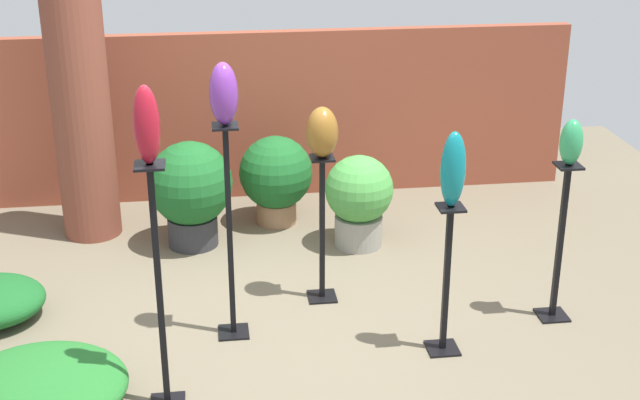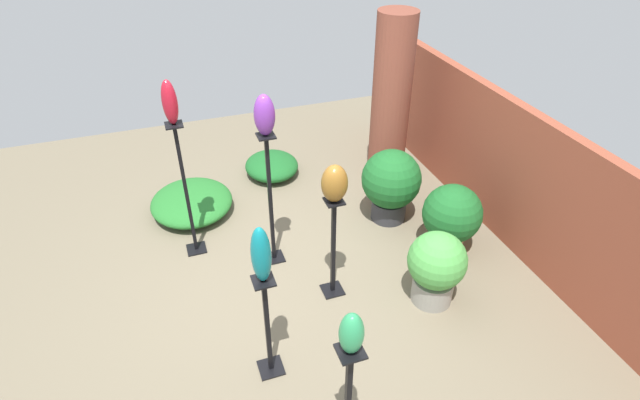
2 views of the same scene
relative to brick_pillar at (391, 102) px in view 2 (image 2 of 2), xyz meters
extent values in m
plane|color=#6B604C|center=(1.46, -1.75, -1.06)|extent=(8.00, 8.00, 0.00)
cube|color=brown|center=(1.46, 0.70, -0.31)|extent=(5.60, 0.12, 1.50)
cylinder|color=brown|center=(0.00, 0.00, 0.00)|extent=(0.46, 0.46, 2.12)
cube|color=black|center=(1.73, -1.38, -1.05)|extent=(0.20, 0.20, 0.01)
cube|color=black|center=(1.73, -1.38, -0.53)|extent=(0.04, 0.04, 1.07)
cube|color=black|center=(1.73, -1.38, 0.00)|extent=(0.16, 0.16, 0.02)
cube|color=black|center=(2.40, -2.17, -1.05)|extent=(0.20, 0.20, 0.01)
cube|color=black|center=(2.40, -2.17, -0.56)|extent=(0.04, 0.04, 1.00)
cube|color=black|center=(2.40, -2.17, -0.07)|extent=(0.16, 0.16, 0.01)
cube|color=black|center=(0.67, -2.54, -1.05)|extent=(0.20, 0.20, 0.01)
cube|color=black|center=(0.67, -2.54, -0.32)|extent=(0.04, 0.04, 1.48)
cube|color=black|center=(0.67, -2.54, 0.41)|extent=(0.16, 0.16, 0.02)
cube|color=black|center=(3.26, -1.85, 0.04)|extent=(0.16, 0.16, 0.02)
cube|color=black|center=(1.08, -1.79, -1.05)|extent=(0.20, 0.20, 0.01)
cube|color=black|center=(1.08, -1.79, -0.34)|extent=(0.04, 0.04, 1.44)
cube|color=black|center=(1.08, -1.79, 0.38)|extent=(0.16, 0.16, 0.02)
ellipsoid|color=brown|center=(1.73, -1.38, 0.18)|extent=(0.21, 0.23, 0.35)
ellipsoid|color=#0F727A|center=(2.40, -2.17, 0.17)|extent=(0.15, 0.14, 0.47)
ellipsoid|color=maroon|center=(0.67, -2.54, 0.63)|extent=(0.14, 0.14, 0.42)
ellipsoid|color=#2D9356|center=(3.26, -1.85, 0.20)|extent=(0.15, 0.15, 0.30)
ellipsoid|color=#6B2D8C|center=(1.08, -1.79, 0.58)|extent=(0.17, 0.19, 0.39)
cylinder|color=gray|center=(2.14, -0.53, -0.93)|extent=(0.38, 0.38, 0.25)
sphere|color=#479942|center=(2.14, -0.53, -0.58)|extent=(0.54, 0.54, 0.54)
cylinder|color=#936B4C|center=(1.53, 0.01, -0.96)|extent=(0.34, 0.34, 0.19)
sphere|color=#195923|center=(1.53, 0.01, -0.61)|extent=(0.62, 0.62, 0.62)
cylinder|color=#2D2D33|center=(0.82, -0.35, -0.94)|extent=(0.40, 0.40, 0.24)
sphere|color=#195923|center=(0.82, -0.35, -0.53)|extent=(0.67, 0.67, 0.67)
ellipsoid|color=#195923|center=(-0.55, -1.38, -0.92)|extent=(0.75, 0.69, 0.27)
ellipsoid|color=#236B28|center=(-0.05, -2.48, -0.93)|extent=(1.01, 0.94, 0.27)
camera|label=1|loc=(0.97, -6.96, 1.99)|focal=50.00mm
camera|label=2|loc=(4.99, -2.65, 2.42)|focal=28.00mm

